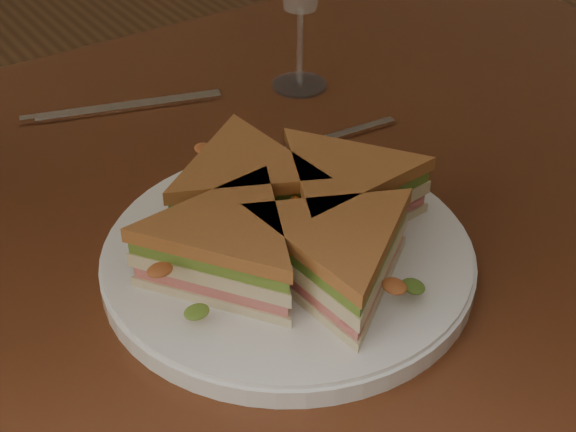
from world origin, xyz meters
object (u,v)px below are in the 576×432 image
Objects in this scene: plate at (288,258)px; sandwich_wedges at (288,221)px; knife at (116,109)px; spoon at (278,152)px; table at (269,277)px.

sandwich_wedges is (0.00, 0.00, 0.04)m from plate.
plate reaches higher than knife.
plate reaches higher than spoon.
table is at bearing -127.08° from spoon.
sandwich_wedges reaches higher than plate.
table is 0.18m from sandwich_wedges.
knife is (-0.09, 0.18, -0.00)m from spoon.
knife is (-0.01, 0.32, -0.01)m from plate.
sandwich_wedges is 0.32m from knife.
sandwich_wedges is (-0.04, -0.09, 0.14)m from table.
sandwich_wedges is at bearing -115.74° from spoon.
knife is at bearing 90.90° from sandwich_wedges.
table is at bearing 66.36° from sandwich_wedges.
knife is at bearing 101.49° from table.
knife reaches higher than table.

